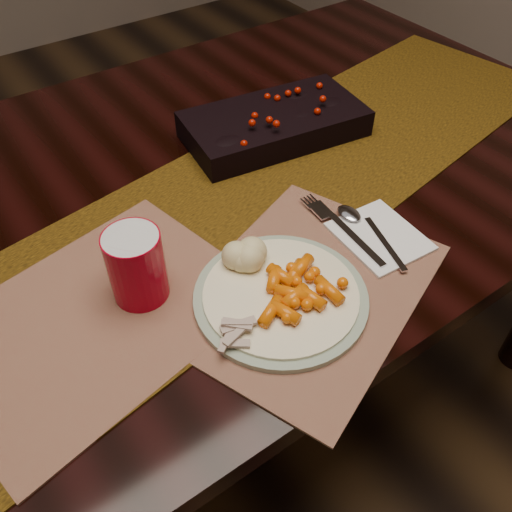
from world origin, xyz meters
TOP-DOWN VIEW (x-y plane):
  - floor at (0.00, 0.00)m, footprint 5.00×5.00m
  - dining_table at (0.00, 0.00)m, footprint 1.80×1.00m
  - table_runner at (-0.05, -0.14)m, footprint 1.90×0.68m
  - centerpiece at (0.24, 0.03)m, footprint 0.38×0.23m
  - placemat_main at (0.03, -0.33)m, footprint 0.49×0.43m
  - placemat_second at (-0.25, -0.20)m, footprint 0.48×0.39m
  - dinner_plate at (-0.02, -0.33)m, footprint 0.31×0.31m
  - baby_carrots at (-0.00, -0.33)m, footprint 0.14×0.12m
  - mashed_potatoes at (-0.03, -0.26)m, footprint 0.09×0.08m
  - turkey_shreds at (-0.11, -0.36)m, footprint 0.07×0.06m
  - napkin at (0.20, -0.32)m, footprint 0.13×0.15m
  - fork at (0.16, -0.28)m, footprint 0.04×0.18m
  - spoon at (0.19, -0.31)m, footprint 0.08×0.16m
  - red_cup at (-0.18, -0.20)m, footprint 0.08×0.08m

SIDE VIEW (x-z plane):
  - floor at x=0.00m, z-range 0.00..0.00m
  - dining_table at x=0.00m, z-range 0.00..0.75m
  - table_runner at x=-0.05m, z-range 0.75..0.75m
  - placemat_main at x=0.03m, z-range 0.75..0.75m
  - placemat_second at x=-0.25m, z-range 0.75..0.75m
  - napkin at x=0.20m, z-range 0.75..0.76m
  - dinner_plate at x=-0.02m, z-range 0.75..0.77m
  - spoon at x=0.19m, z-range 0.76..0.76m
  - fork at x=0.16m, z-range 0.76..0.76m
  - turkey_shreds at x=-0.11m, z-range 0.77..0.79m
  - baby_carrots at x=0.00m, z-range 0.77..0.79m
  - centerpiece at x=0.24m, z-range 0.75..0.82m
  - mashed_potatoes at x=-0.03m, z-range 0.77..0.81m
  - red_cup at x=-0.18m, z-range 0.75..0.87m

